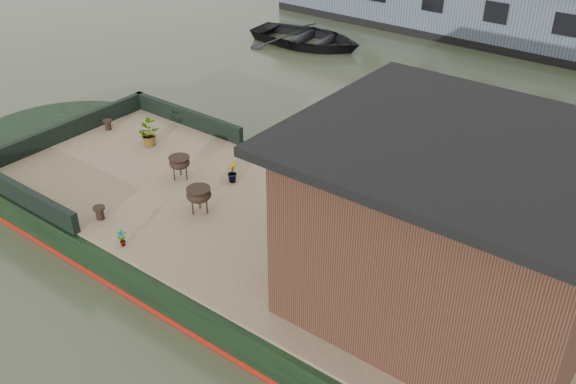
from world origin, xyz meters
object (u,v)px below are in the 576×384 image
Objects in this scene: bicycle at (342,201)px; brazier_front at (199,200)px; dinghy at (307,33)px; brazier_rear at (180,168)px; cabin at (455,227)px.

brazier_front is at bearing 109.72° from bicycle.
dinghy is (-4.82, 9.56, -0.50)m from brazier_front.
bicycle is at bearing -146.48° from dinghy.
dinghy is (-6.96, 8.67, -0.85)m from bicycle.
dinghy is (-3.78, 8.97, -0.49)m from brazier_rear.
dinghy is at bearing 116.78° from brazier_front.
bicycle is 5.18× the size of brazier_rear.
dinghy is at bearing 134.09° from cabin.
cabin reaches higher than dinghy.
brazier_rear is (-3.18, -0.30, -0.36)m from bicycle.
cabin is 12.95m from dinghy.
bicycle is at bearing 164.14° from cabin.
bicycle is 2.34m from brazier_front.
brazier_rear is at bearing 92.57° from bicycle.
bicycle is (-1.99, 0.56, -0.65)m from cabin.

